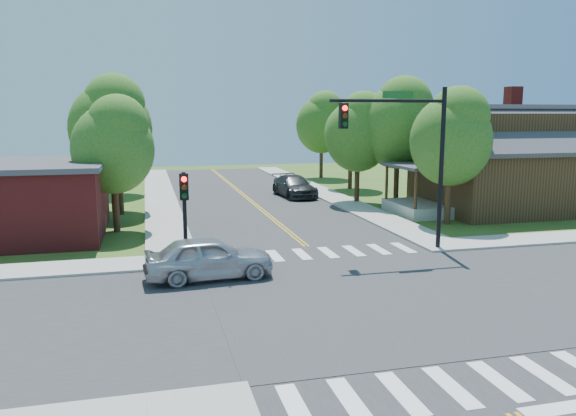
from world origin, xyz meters
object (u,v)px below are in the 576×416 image
object	(u,v)px
signal_mast_ne	(407,142)
car_dgrey	(294,187)
signal_pole_nw	(184,201)
house_ne	(508,158)
car_silver	(209,259)

from	to	relation	value
signal_mast_ne	car_dgrey	world-z (taller)	signal_mast_ne
signal_pole_nw	car_dgrey	bearing A→B (deg)	62.32
house_ne	car_silver	world-z (taller)	house_ne
signal_mast_ne	car_silver	bearing A→B (deg)	-166.68
signal_mast_ne	car_dgrey	xyz separation A→B (m)	(-0.41, 17.34, -4.08)
signal_pole_nw	house_ne	xyz separation A→B (m)	(20.71, 8.66, 0.67)
car_dgrey	car_silver	bearing A→B (deg)	-118.63
house_ne	signal_pole_nw	bearing A→B (deg)	-157.31
signal_mast_ne	house_ne	world-z (taller)	signal_mast_ne
signal_pole_nw	house_ne	bearing A→B (deg)	22.69
signal_pole_nw	car_silver	xyz separation A→B (m)	(0.69, -2.08, -1.86)
house_ne	car_dgrey	world-z (taller)	house_ne
signal_pole_nw	house_ne	size ratio (longest dim) A/B	0.29
signal_mast_ne	car_dgrey	distance (m)	17.81
house_ne	car_silver	distance (m)	22.85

